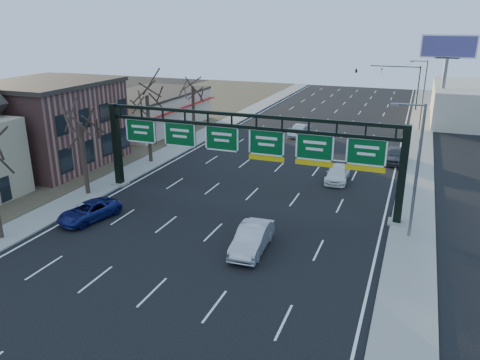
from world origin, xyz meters
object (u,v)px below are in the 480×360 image
at_px(sign_gantry, 246,146).
at_px(car_silver_sedan, 252,239).
at_px(car_blue_suv, 89,211).
at_px(car_white_wagon, 338,174).

bearing_deg(sign_gantry, car_silver_sedan, -66.85).
height_order(sign_gantry, car_blue_suv, sign_gantry).
relative_size(sign_gantry, car_blue_suv, 5.14).
bearing_deg(car_blue_suv, sign_gantry, 51.08).
height_order(car_blue_suv, car_silver_sedan, car_silver_sedan).
height_order(car_silver_sedan, car_white_wagon, car_silver_sedan).
height_order(car_blue_suv, car_white_wagon, car_white_wagon).
bearing_deg(car_blue_suv, car_silver_sedan, 12.26).
xyz_separation_m(car_blue_suv, car_white_wagon, (15.37, 15.24, 0.01)).
xyz_separation_m(sign_gantry, car_white_wagon, (5.92, 7.98, -3.96)).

